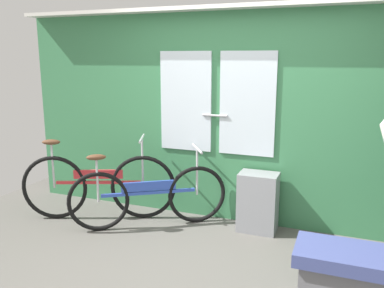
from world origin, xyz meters
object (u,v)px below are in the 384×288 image
(trash_bin_by_wall, at_px, (258,202))
(bicycle_near_door, at_px, (148,196))
(bicycle_leaning_behind, at_px, (98,186))
(bench_seat_corner, at_px, (343,276))

(trash_bin_by_wall, bearing_deg, bicycle_near_door, -163.81)
(bicycle_leaning_behind, bearing_deg, bench_seat_corner, -38.33)
(trash_bin_by_wall, xyz_separation_m, bench_seat_corner, (0.87, -1.10, -0.07))
(bench_seat_corner, bearing_deg, trash_bin_by_wall, 128.31)
(bicycle_near_door, bearing_deg, trash_bin_by_wall, -17.10)
(bicycle_near_door, xyz_separation_m, bench_seat_corner, (1.99, -0.77, -0.11))
(bicycle_near_door, xyz_separation_m, trash_bin_by_wall, (1.13, 0.33, -0.03))
(bicycle_leaning_behind, height_order, bench_seat_corner, bicycle_leaning_behind)
(bicycle_near_door, height_order, bench_seat_corner, bicycle_near_door)
(bicycle_leaning_behind, relative_size, bench_seat_corner, 2.32)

